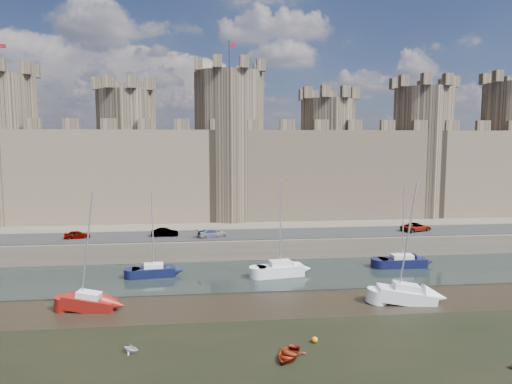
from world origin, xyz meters
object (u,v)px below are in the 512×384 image
sailboat_2 (280,269)px  sailboat_5 (406,294)px  car_0 (77,235)px  car_3 (416,227)px  car_2 (213,233)px  car_1 (165,232)px  sailboat_1 (154,271)px  sailboat_3 (402,261)px  sailboat_4 (89,302)px

sailboat_2 → sailboat_5: bearing=-51.8°
car_0 → sailboat_2: sailboat_2 is taller
car_3 → sailboat_2: bearing=100.0°
car_2 → car_1: bearing=63.7°
car_1 → sailboat_1: 9.82m
sailboat_3 → sailboat_4: 34.56m
car_1 → sailboat_4: bearing=165.9°
sailboat_4 → sailboat_5: sailboat_5 is taller
sailboat_4 → sailboat_3: bearing=26.1°
car_1 → sailboat_2: bearing=-128.6°
car_0 → sailboat_2: 26.50m
car_1 → car_2: car_2 is taller
car_3 → sailboat_3: (-5.74, -8.52, -2.36)m
sailboat_4 → car_2: bearing=67.0°
car_1 → sailboat_3: bearing=-106.8°
sailboat_1 → sailboat_4: bearing=-122.3°
sailboat_1 → sailboat_3: size_ratio=0.97×
car_2 → car_3: bearing=-103.7°
car_0 → car_3: (44.73, -0.00, 0.07)m
sailboat_4 → sailboat_5: size_ratio=0.93×
car_2 → sailboat_2: 12.22m
car_2 → car_3: (27.74, 0.99, 0.03)m
car_3 → sailboat_5: (-10.44, -19.98, -2.31)m
car_0 → sailboat_1: sailboat_1 is taller
sailboat_2 → car_2: bearing=117.7°
car_3 → sailboat_4: 43.11m
car_1 → sailboat_3: size_ratio=0.36×
car_1 → sailboat_4: (-4.89, -18.90, -2.30)m
car_3 → sailboat_3: sailboat_3 is taller
sailboat_3 → car_0: bearing=169.2°
car_3 → sailboat_2: (-20.55, -10.62, -2.25)m
sailboat_2 → sailboat_5: sailboat_5 is taller
car_1 → sailboat_4: size_ratio=0.33×
car_1 → sailboat_4: 19.66m
car_1 → sailboat_2: size_ratio=0.31×
sailboat_1 → sailboat_5: size_ratio=0.81×
car_0 → sailboat_1: (10.46, -9.37, -2.29)m
car_0 → sailboat_4: size_ratio=0.30×
car_2 → car_0: bearing=70.9°
sailboat_1 → car_2: bearing=45.4°
car_3 → sailboat_1: (-34.26, -9.37, -2.36)m
sailboat_3 → sailboat_4: sailboat_4 is taller
sailboat_3 → sailboat_5: 12.39m
car_2 → sailboat_1: sailboat_1 is taller
sailboat_4 → sailboat_5: bearing=6.4°
car_2 → car_3: 27.76m
car_0 → car_2: 17.01m
sailboat_4 → car_0: bearing=116.5°
car_1 → car_2: 6.23m
car_2 → sailboat_5: bearing=-153.4°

